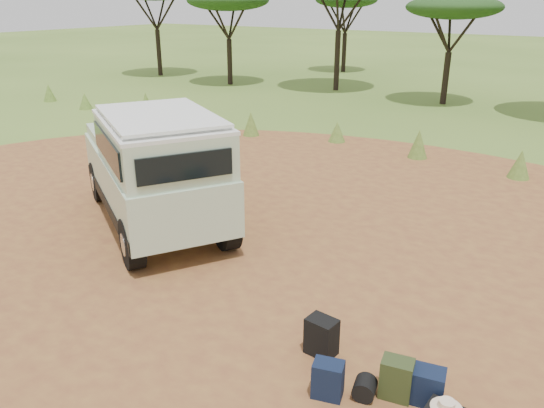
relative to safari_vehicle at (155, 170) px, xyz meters
The scene contains 11 objects.
ground 3.34m from the safari_vehicle, 11.75° to the right, with size 140.00×140.00×0.00m, color #507228.
dirt_clearing 3.34m from the safari_vehicle, 11.75° to the right, with size 23.00×23.00×0.01m, color #9C6933.
grass_fringe 8.68m from the safari_vehicle, 68.61° to the left, with size 36.60×1.60×0.90m.
safari_vehicle is the anchor object (origin of this frame).
walking_staff 0.82m from the safari_vehicle, 122.48° to the left, with size 0.03×0.03×1.38m, color #613017.
backpack_black 5.65m from the safari_vehicle, 21.88° to the right, with size 0.41×0.30×0.56m, color black.
backpack_navy 6.36m from the safari_vehicle, 26.24° to the right, with size 0.38×0.27×0.49m, color #111A36.
backpack_olive 6.83m from the safari_vehicle, 20.07° to the right, with size 0.39×0.28×0.54m, color #2E3B1B.
duffel_navy 7.12m from the safari_vehicle, 18.16° to the right, with size 0.41×0.31×0.46m, color #111A36.
stuff_sack 6.64m from the safari_vehicle, 22.88° to the right, with size 0.28×0.28×0.28m, color black.
safari_hat 7.52m from the safari_vehicle, 19.80° to the right, with size 0.37×0.37×0.11m.
Camera 1 is at (4.94, -6.99, 4.69)m, focal length 35.00 mm.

